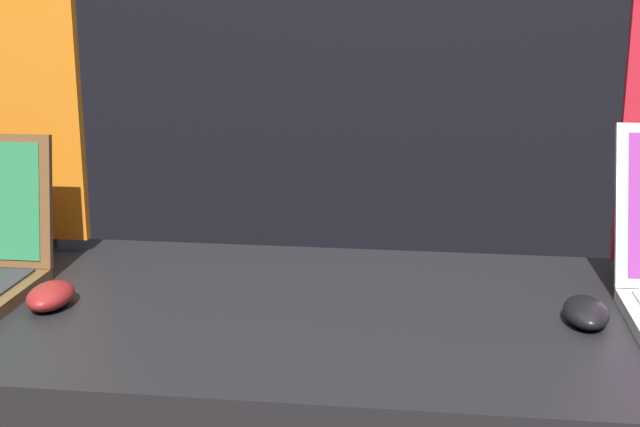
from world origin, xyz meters
name	(u,v)px	position (x,y,z in m)	size (l,w,h in m)	color
mouse_front	(51,296)	(-0.41, 0.27, 0.90)	(0.07, 0.10, 0.04)	maroon
mouse_back	(586,312)	(0.40, 0.31, 0.90)	(0.06, 0.11, 0.04)	black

